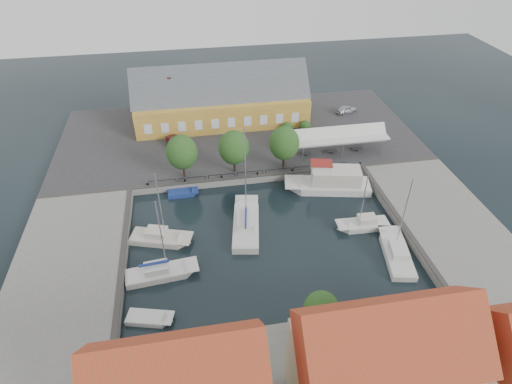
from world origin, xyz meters
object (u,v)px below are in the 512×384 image
(center_sailboat, at_px, (246,225))
(west_boat_b, at_px, (160,239))
(warehouse, at_px, (218,101))
(trawler, at_px, (331,183))
(east_boat_b, at_px, (364,225))
(tent_canopy, at_px, (340,136))
(east_boat_c, at_px, (396,254))
(car_red, at_px, (176,143))
(car_silver, at_px, (347,109))
(launch_sw, at_px, (149,319))
(launch_nw, at_px, (183,194))
(west_boat_d, at_px, (160,274))

(center_sailboat, xyz_separation_m, west_boat_b, (-10.32, -0.57, -0.10))
(center_sailboat, bearing_deg, warehouse, 91.07)
(warehouse, relative_size, trawler, 2.37)
(center_sailboat, xyz_separation_m, east_boat_b, (14.13, -2.43, -0.10))
(trawler, bearing_deg, warehouse, 121.44)
(warehouse, height_order, tent_canopy, warehouse)
(east_boat_c, bearing_deg, west_boat_b, 164.64)
(car_red, distance_m, east_boat_b, 30.76)
(warehouse, xyz_separation_m, east_boat_c, (16.40, -35.06, -4.17))
(warehouse, bearing_deg, tent_canopy, -39.86)
(tent_canopy, distance_m, center_sailboat, 21.22)
(car_silver, xyz_separation_m, center_sailboat, (-21.87, -25.99, -1.29))
(launch_sw, bearing_deg, west_boat_b, 85.10)
(east_boat_c, bearing_deg, warehouse, 115.07)
(warehouse, xyz_separation_m, trawler, (13.09, -21.41, -3.41))
(launch_nw, bearing_deg, east_boat_b, -26.06)
(warehouse, relative_size, west_boat_b, 2.83)
(launch_sw, bearing_deg, east_boat_b, 20.18)
(east_boat_c, relative_size, west_boat_d, 1.02)
(car_red, bearing_deg, launch_sw, -117.06)
(car_silver, height_order, west_boat_b, west_boat_b)
(warehouse, distance_m, tent_canopy, 21.63)
(car_silver, bearing_deg, west_boat_b, 111.53)
(trawler, xyz_separation_m, east_boat_b, (1.55, -8.31, -0.76))
(tent_canopy, distance_m, east_boat_c, 21.48)
(tent_canopy, distance_m, west_boat_d, 32.99)
(tent_canopy, bearing_deg, launch_nw, -167.20)
(west_boat_b, bearing_deg, launch_nw, 71.39)
(warehouse, relative_size, west_boat_d, 2.72)
(car_silver, distance_m, west_boat_b, 41.76)
(east_boat_b, bearing_deg, trawler, 100.54)
(center_sailboat, height_order, launch_nw, center_sailboat)
(east_boat_c, bearing_deg, launch_sw, -171.63)
(car_red, height_order, east_boat_b, east_boat_b)
(tent_canopy, xyz_separation_m, east_boat_c, (-0.20, -21.20, -3.43))
(car_silver, height_order, trawler, trawler)
(trawler, xyz_separation_m, west_boat_d, (-22.81, -12.04, -0.75))
(car_silver, xyz_separation_m, east_boat_c, (-5.98, -33.77, -1.39))
(car_silver, xyz_separation_m, launch_nw, (-29.27, -17.90, -1.56))
(car_red, bearing_deg, east_boat_c, -69.18)
(west_boat_b, xyz_separation_m, west_boat_d, (0.09, -5.59, 0.01))
(car_silver, height_order, launch_nw, car_silver)
(trawler, relative_size, west_boat_b, 1.19)
(east_boat_b, xyz_separation_m, west_boat_d, (-24.36, -3.73, 0.01))
(west_boat_d, bearing_deg, launch_nw, 78.77)
(west_boat_b, bearing_deg, west_boat_d, -89.11)
(east_boat_c, bearing_deg, west_boat_d, 176.47)
(center_sailboat, distance_m, east_boat_b, 14.33)
(car_silver, distance_m, trawler, 22.17)
(west_boat_b, bearing_deg, tent_canopy, 27.94)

